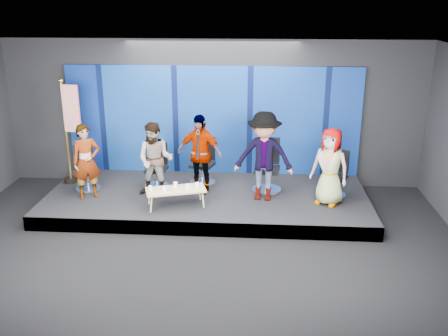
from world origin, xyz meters
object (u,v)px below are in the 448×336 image
at_px(flag_stand, 70,129).
at_px(mug_c, 175,185).
at_px(chair_d, 267,174).
at_px(mug_d, 188,187).
at_px(panelist_d, 264,156).
at_px(mug_b, 165,189).
at_px(chair_b, 157,173).
at_px(chair_e, 335,181).
at_px(mug_a, 150,188).
at_px(chair_c, 203,169).
at_px(chair_a, 87,175).
at_px(panelist_a, 86,162).
at_px(coffee_table, 176,190).
at_px(panelist_b, 155,160).
at_px(panelist_c, 200,154).
at_px(panelist_e, 330,167).
at_px(mug_e, 197,185).

bearing_deg(flag_stand, mug_c, -13.13).
bearing_deg(chair_d, mug_d, -141.78).
height_order(panelist_d, mug_b, panelist_d).
height_order(chair_b, flag_stand, flag_stand).
relative_size(chair_e, mug_a, 11.11).
distance_m(chair_c, chair_d, 1.51).
height_order(chair_a, panelist_a, panelist_a).
bearing_deg(coffee_table, panelist_b, 131.75).
height_order(panelist_c, mug_a, panelist_c).
relative_size(chair_e, panelist_e, 0.62).
xyz_separation_m(chair_c, flag_stand, (-2.98, -0.18, 0.93)).
relative_size(chair_a, mug_c, 9.78).
distance_m(panelist_b, mug_c, 0.78).
xyz_separation_m(panelist_b, chair_e, (3.86, 0.22, -0.48)).
distance_m(coffee_table, mug_a, 0.52).
xyz_separation_m(panelist_d, chair_e, (1.55, 0.30, -0.62)).
bearing_deg(panelist_d, mug_b, -154.85).
distance_m(panelist_c, chair_e, 2.99).
bearing_deg(chair_b, panelist_c, -7.33).
height_order(chair_b, panelist_c, panelist_c).
xyz_separation_m(chair_a, flag_stand, (-0.42, 0.38, 0.96)).
relative_size(panelist_b, coffee_table, 1.24).
bearing_deg(mug_d, chair_a, 161.77).
xyz_separation_m(chair_a, panelist_b, (1.62, -0.22, 0.48)).
relative_size(chair_c, mug_b, 10.42).
height_order(panelist_e, mug_b, panelist_e).
distance_m(chair_d, panelist_e, 1.49).
distance_m(panelist_b, mug_d, 1.03).
xyz_separation_m(panelist_c, mug_a, (-0.91, -0.95, -0.46)).
bearing_deg(panelist_d, chair_d, 86.45).
distance_m(panelist_d, mug_c, 1.93).
height_order(panelist_a, coffee_table, panelist_a).
xyz_separation_m(chair_c, mug_b, (-0.62, -1.51, 0.07)).
relative_size(chair_b, mug_a, 11.04).
bearing_deg(mug_a, chair_a, 151.35).
height_order(chair_d, mug_c, chair_d).
bearing_deg(mug_a, flag_stand, 148.17).
relative_size(panelist_a, chair_e, 1.61).
distance_m(panelist_c, mug_e, 0.85).
height_order(panelist_d, flag_stand, flag_stand).
height_order(chair_d, chair_e, chair_d).
distance_m(chair_b, mug_d, 1.36).
height_order(chair_e, mug_a, chair_e).
xyz_separation_m(chair_b, panelist_c, (1.00, -0.22, 0.55)).
relative_size(panelist_d, mug_b, 18.42).
bearing_deg(panelist_c, mug_a, -117.92).
xyz_separation_m(panelist_d, flag_stand, (-4.36, 0.68, 0.33)).
bearing_deg(panelist_d, chair_c, 155.07).
distance_m(panelist_c, mug_b, 1.26).
bearing_deg(mug_e, chair_e, 12.70).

